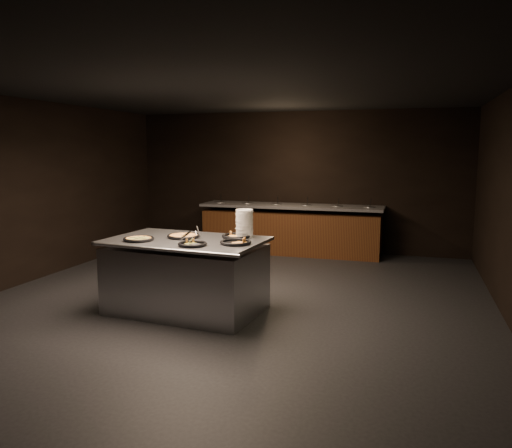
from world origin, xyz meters
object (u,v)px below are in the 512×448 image
(plate_stack, at_px, (244,224))
(pan_veggie_whole, at_px, (139,239))
(pan_cheese_whole, at_px, (184,236))
(serving_counter, at_px, (186,277))

(plate_stack, bearing_deg, pan_veggie_whole, -152.14)
(pan_cheese_whole, bearing_deg, pan_veggie_whole, -140.24)
(serving_counter, bearing_deg, pan_cheese_whole, 130.16)
(serving_counter, xyz_separation_m, plate_stack, (0.68, 0.37, 0.68))
(plate_stack, bearing_deg, pan_cheese_whole, -160.80)
(pan_veggie_whole, relative_size, pan_cheese_whole, 0.90)
(plate_stack, distance_m, pan_veggie_whole, 1.38)
(plate_stack, xyz_separation_m, pan_veggie_whole, (-1.21, -0.64, -0.16))
(plate_stack, relative_size, pan_cheese_whole, 0.84)
(serving_counter, distance_m, pan_cheese_whole, 0.54)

